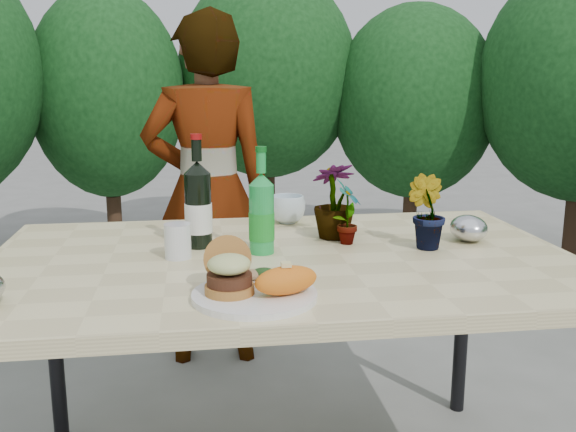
{
  "coord_description": "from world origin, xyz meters",
  "views": [
    {
      "loc": [
        -0.23,
        -1.68,
        1.24
      ],
      "look_at": [
        0.0,
        -0.08,
        0.88
      ],
      "focal_mm": 40.0,
      "sensor_mm": 36.0,
      "label": 1
    }
  ],
  "objects": [
    {
      "name": "patio_table",
      "position": [
        0.0,
        0.0,
        0.69
      ],
      "size": [
        1.6,
        1.0,
        0.75
      ],
      "color": "beige",
      "rests_on": "ground"
    },
    {
      "name": "shrub_hedge",
      "position": [
        0.16,
        1.51,
        1.14
      ],
      "size": [
        6.98,
        5.13,
        2.04
      ],
      "color": "#382316",
      "rests_on": "ground"
    },
    {
      "name": "dinner_plate",
      "position": [
        -0.11,
        -0.33,
        0.76
      ],
      "size": [
        0.28,
        0.28,
        0.01
      ],
      "primitive_type": "cylinder",
      "color": "white",
      "rests_on": "patio_table"
    },
    {
      "name": "burger_stack",
      "position": [
        -0.17,
        -0.31,
        0.81
      ],
      "size": [
        0.11,
        0.16,
        0.11
      ],
      "color": "#B7722D",
      "rests_on": "dinner_plate"
    },
    {
      "name": "sweet_potato",
      "position": [
        -0.04,
        -0.35,
        0.8
      ],
      "size": [
        0.17,
        0.12,
        0.06
      ],
      "primitive_type": "ellipsoid",
      "rotation": [
        0.0,
        0.0,
        0.35
      ],
      "color": "orange",
      "rests_on": "dinner_plate"
    },
    {
      "name": "grilled_veg",
      "position": [
        -0.09,
        -0.24,
        0.78
      ],
      "size": [
        0.08,
        0.05,
        0.03
      ],
      "color": "olive",
      "rests_on": "dinner_plate"
    },
    {
      "name": "wine_bottle",
      "position": [
        -0.23,
        0.13,
        0.87
      ],
      "size": [
        0.08,
        0.08,
        0.33
      ],
      "rotation": [
        0.0,
        0.0,
        0.02
      ],
      "color": "black",
      "rests_on": "patio_table"
    },
    {
      "name": "sparkling_water",
      "position": [
        -0.06,
        0.04,
        0.86
      ],
      "size": [
        0.07,
        0.07,
        0.3
      ],
      "rotation": [
        0.0,
        0.0,
        0.28
      ],
      "color": "green",
      "rests_on": "patio_table"
    },
    {
      "name": "plastic_cup",
      "position": [
        -0.29,
        0.02,
        0.8
      ],
      "size": [
        0.07,
        0.07,
        0.09
      ],
      "primitive_type": "cylinder",
      "color": "silver",
      "rests_on": "patio_table"
    },
    {
      "name": "seedling_left",
      "position": [
        0.2,
        0.1,
        0.85
      ],
      "size": [
        0.11,
        0.12,
        0.19
      ],
      "primitive_type": "imported",
      "rotation": [
        0.0,
        0.0,
        1.12
      ],
      "color": "#2A5B1F",
      "rests_on": "patio_table"
    },
    {
      "name": "seedling_mid",
      "position": [
        0.41,
        0.03,
        0.85
      ],
      "size": [
        0.14,
        0.15,
        0.21
      ],
      "primitive_type": "imported",
      "rotation": [
        0.0,
        0.0,
        2.12
      ],
      "color": "#295C1F",
      "rests_on": "patio_table"
    },
    {
      "name": "seedling_right",
      "position": [
        0.18,
        0.18,
        0.87
      ],
      "size": [
        0.16,
        0.16,
        0.23
      ],
      "primitive_type": "imported",
      "rotation": [
        0.0,
        0.0,
        3.38
      ],
      "color": "#215A1E",
      "rests_on": "patio_table"
    },
    {
      "name": "blue_bowl",
      "position": [
        0.07,
        0.4,
        0.8
      ],
      "size": [
        0.14,
        0.14,
        0.09
      ],
      "primitive_type": "imported",
      "rotation": [
        0.0,
        0.0,
        0.26
      ],
      "color": "silver",
      "rests_on": "patio_table"
    },
    {
      "name": "foil_packet_right",
      "position": [
        0.57,
        0.08,
        0.79
      ],
      "size": [
        0.11,
        0.13,
        0.08
      ],
      "primitive_type": "ellipsoid",
      "rotation": [
        0.0,
        0.0,
        1.54
      ],
      "color": "silver",
      "rests_on": "patio_table"
    },
    {
      "name": "person",
      "position": [
        -0.18,
        1.03,
        0.75
      ],
      "size": [
        0.55,
        0.36,
        1.5
      ],
      "primitive_type": "imported",
      "rotation": [
        0.0,
        0.0,
        3.14
      ],
      "color": "#9F6E4F",
      "rests_on": "ground"
    }
  ]
}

